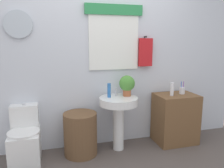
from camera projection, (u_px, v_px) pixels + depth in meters
name	position (u px, v px, depth m)	size (l,w,h in m)	color
back_wall	(100.00, 55.00, 3.15)	(4.40, 0.18, 2.60)	silver
toilet	(25.00, 140.00, 2.82)	(0.38, 0.51, 0.72)	white
laundry_hamper	(80.00, 134.00, 2.97)	(0.44, 0.44, 0.57)	brown
pedestal_sink	(119.00, 110.00, 3.06)	(0.52, 0.52, 0.75)	white
faucet	(116.00, 92.00, 3.13)	(0.03, 0.03, 0.10)	silver
wooden_cabinet	(175.00, 118.00, 3.33)	(0.59, 0.44, 0.73)	brown
soap_bottle	(109.00, 90.00, 3.02)	(0.05, 0.05, 0.19)	#2D6BB7
potted_plant	(127.00, 84.00, 3.09)	(0.22, 0.22, 0.29)	#AD5B38
lotion_bottle	(172.00, 89.00, 3.18)	(0.05, 0.05, 0.19)	white
toothbrush_cup	(182.00, 90.00, 3.30)	(0.08, 0.08, 0.19)	silver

